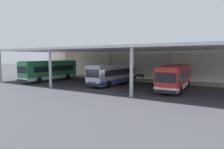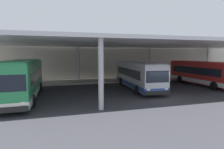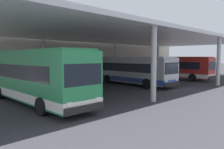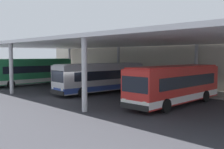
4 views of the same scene
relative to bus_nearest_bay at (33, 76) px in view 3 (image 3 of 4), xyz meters
name	(u,v)px [view 3 (image 3 of 4)]	position (x,y,z in m)	size (l,w,h in m)	color
ground_plane	(168,89)	(12.36, -2.97, -1.84)	(200.00, 200.00, 0.00)	#333338
platform_kerb	(92,79)	(12.36, 8.78, -1.75)	(42.00, 4.50, 0.18)	#A39E93
station_building_facade	(78,55)	(12.36, 12.03, 1.53)	(48.00, 1.60, 6.75)	beige
canopy_shelter	(127,38)	(12.36, 2.53, 3.47)	(40.00, 17.00, 5.55)	silver
bus_nearest_bay	(33,76)	(0.00, 0.00, 0.00)	(2.79, 11.35, 3.57)	#28844C
bus_second_bay	(132,70)	(12.28, 1.63, -0.19)	(3.15, 10.66, 3.17)	#B7B7BC
bus_middle_bay	(174,67)	(21.55, 1.54, -0.19)	(2.86, 10.58, 3.17)	red
bench_waiting	(99,75)	(13.52, 8.84, -1.18)	(1.80, 0.45, 0.92)	brown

